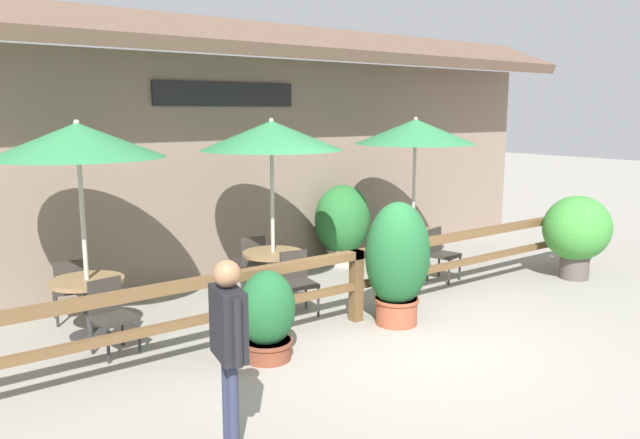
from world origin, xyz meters
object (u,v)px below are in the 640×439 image
at_px(chair_far_wallside, 387,239).
at_px(potted_plant_tall_tropical, 398,261).
at_px(chair_middle_wallside, 250,259).
at_px(dining_table_near, 88,291).
at_px(potted_plant_small_flowering, 267,316).
at_px(patio_umbrella_near, 78,141).
at_px(patio_umbrella_far, 415,132).
at_px(potted_plant_corner_fern, 577,231).
at_px(dining_table_far, 413,239).
at_px(patio_umbrella_middle, 271,136).
at_px(chair_far_streetside, 441,252).
at_px(chair_near_streetside, 111,313).
at_px(chair_near_wallside, 70,287).
at_px(dining_table_middle, 273,262).
at_px(potted_plant_entrance_palm, 343,222).
at_px(chair_middle_streetside, 297,280).
at_px(pedestrian, 229,330).

distance_m(chair_far_wallside, potted_plant_tall_tropical, 3.21).
bearing_deg(chair_middle_wallside, dining_table_near, 23.73).
distance_m(potted_plant_tall_tropical, potted_plant_small_flowering, 2.00).
bearing_deg(patio_umbrella_near, patio_umbrella_far, -1.70).
relative_size(dining_table_near, potted_plant_corner_fern, 0.64).
bearing_deg(potted_plant_corner_fern, dining_table_far, 133.96).
xyz_separation_m(patio_umbrella_middle, chair_middle_wallside, (0.03, 0.70, -1.92)).
height_order(chair_middle_wallside, potted_plant_tall_tropical, potted_plant_tall_tropical).
bearing_deg(dining_table_near, chair_far_streetside, -8.53).
distance_m(patio_umbrella_near, potted_plant_small_flowering, 3.02).
bearing_deg(dining_table_far, chair_far_wallside, 90.11).
height_order(chair_near_streetside, chair_near_wallside, same).
height_order(chair_near_wallside, patio_umbrella_far, patio_umbrella_far).
bearing_deg(dining_table_near, dining_table_middle, -2.21).
relative_size(chair_far_streetside, potted_plant_corner_fern, 0.62).
bearing_deg(chair_near_wallside, patio_umbrella_far, -179.32).
relative_size(chair_near_streetside, dining_table_far, 0.97).
distance_m(chair_far_wallside, potted_plant_corner_fern, 3.18).
xyz_separation_m(chair_far_streetside, chair_far_wallside, (0.00, 1.30, 0.00)).
bearing_deg(potted_plant_tall_tropical, patio_umbrella_middle, 111.45).
bearing_deg(potted_plant_entrance_palm, patio_umbrella_far, -61.50).
bearing_deg(chair_middle_wallside, patio_umbrella_middle, 98.30).
relative_size(chair_near_wallside, patio_umbrella_middle, 0.32).
relative_size(chair_near_streetside, chair_middle_wallside, 1.00).
bearing_deg(chair_middle_streetside, chair_near_streetside, -172.77).
height_order(dining_table_middle, dining_table_far, same).
bearing_deg(potted_plant_small_flowering, chair_far_streetside, 15.35).
bearing_deg(chair_far_wallside, potted_plant_small_flowering, 30.12).
relative_size(patio_umbrella_near, pedestrian, 1.65).
bearing_deg(patio_umbrella_far, chair_middle_wallside, 164.54).
relative_size(chair_near_streetside, patio_umbrella_middle, 0.32).
bearing_deg(dining_table_middle, potted_plant_small_flowering, -124.50).
bearing_deg(chair_near_wallside, potted_plant_entrance_palm, -166.95).
bearing_deg(dining_table_near, patio_umbrella_middle, -2.21).
bearing_deg(potted_plant_tall_tropical, chair_far_streetside, 28.50).
bearing_deg(dining_table_far, patio_umbrella_far, 45.00).
distance_m(chair_near_wallside, potted_plant_corner_fern, 7.79).
relative_size(patio_umbrella_near, chair_far_wallside, 3.10).
relative_size(chair_near_wallside, chair_middle_wallside, 1.00).
bearing_deg(chair_far_streetside, dining_table_middle, 151.47).
distance_m(dining_table_middle, potted_plant_small_flowering, 2.21).
bearing_deg(potted_plant_small_flowering, patio_umbrella_far, 23.50).
relative_size(chair_middle_wallside, potted_plant_small_flowering, 0.84).
distance_m(dining_table_far, potted_plant_entrance_palm, 1.31).
xyz_separation_m(dining_table_near, patio_umbrella_far, (5.41, -0.16, 1.82)).
height_order(dining_table_near, dining_table_middle, same).
bearing_deg(dining_table_middle, potted_plant_tall_tropical, -68.55).
height_order(potted_plant_tall_tropical, pedestrian, potted_plant_tall_tropical).
distance_m(potted_plant_corner_fern, potted_plant_small_flowering, 5.90).
relative_size(chair_near_streetside, potted_plant_entrance_palm, 0.59).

